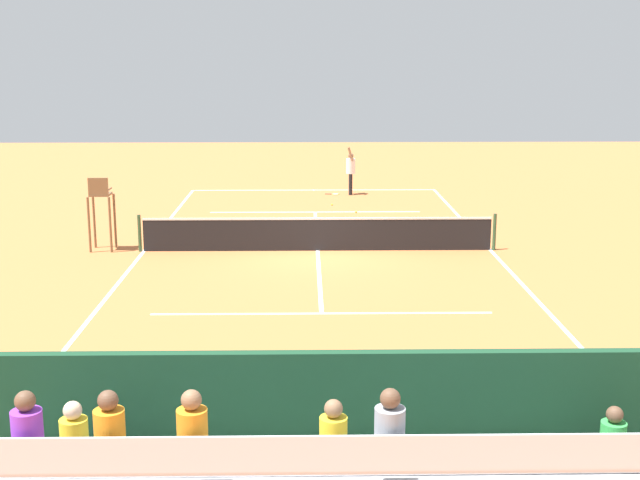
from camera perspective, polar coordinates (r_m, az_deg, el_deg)
The scene contains 11 objects.
ground_plane at distance 24.62m, azimuth -0.16°, elevation -0.71°, with size 60.00×60.00×0.00m, color #C66B38.
court_line_markings at distance 24.66m, azimuth -0.16°, elevation -0.69°, with size 10.10×22.20×0.01m.
tennis_net at distance 24.51m, azimuth -0.16°, elevation 0.43°, with size 10.30×0.10×1.07m.
backdrop_wall at distance 10.99m, azimuth 0.92°, elevation -12.38°, with size 18.00×0.16×2.00m, color #194228.
umpire_chair at distance 25.19m, azimuth -14.43°, elevation 2.24°, with size 0.67×0.67×2.14m.
courtside_bench at distance 11.99m, azimuth 8.58°, elevation -12.64°, with size 1.80×0.40×0.93m.
equipment_bag at distance 11.89m, azimuth -0.43°, elevation -14.76°, with size 0.90×0.36×0.36m, color black.
tennis_player at distance 34.19m, azimuth 2.06°, elevation 4.73°, with size 0.40×0.54×1.93m.
tennis_racket at distance 34.34m, azimuth 0.99°, elevation 3.08°, with size 0.58×0.34×0.03m.
tennis_ball_near at distance 30.41m, azimuth 2.42°, elevation 1.88°, with size 0.07×0.07×0.07m, color #CCDB33.
tennis_ball_far at distance 31.86m, azimuth 0.80°, elevation 2.38°, with size 0.07×0.07×0.07m, color #CCDB33.
Camera 1 is at (0.34, 23.97, 5.62)m, focal length 47.95 mm.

